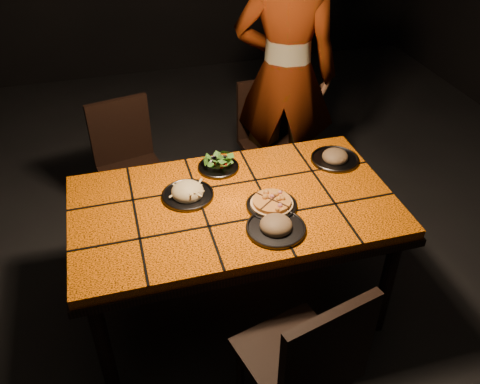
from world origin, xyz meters
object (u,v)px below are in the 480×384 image
object	(u,v)px
chair_near	(308,360)
plate_pasta	(188,193)
chair_far_left	(128,158)
chair_far_right	(268,133)
dining_table	(234,214)
plate_pizza	(272,204)
diner	(285,76)

from	to	relation	value
chair_near	plate_pasta	xyz separation A→B (m)	(-0.30, 0.92, 0.24)
chair_far_left	chair_far_right	xyz separation A→B (m)	(0.98, 0.07, -0.01)
dining_table	chair_far_left	xyz separation A→B (m)	(-0.46, 0.95, -0.17)
plate_pasta	plate_pizza	bearing A→B (deg)	-27.05
dining_table	chair_far_left	bearing A→B (deg)	115.94
chair_near	chair_far_left	distance (m)	1.84
diner	plate_pasta	distance (m)	1.22
chair_near	plate_pizza	distance (m)	0.76
dining_table	chair_near	bearing A→B (deg)	-83.54
chair_far_left	chair_far_right	distance (m)	0.99
plate_pizza	plate_pasta	world-z (taller)	plate_pasta
plate_pizza	plate_pasta	size ratio (longest dim) A/B	1.12
diner	plate_pizza	world-z (taller)	diner
chair_far_left	diner	size ratio (longest dim) A/B	0.47
chair_near	plate_pizza	xyz separation A→B (m)	(0.08, 0.72, 0.24)
chair_near	diner	world-z (taller)	diner
dining_table	plate_pasta	distance (m)	0.26
chair_far_right	plate_pasta	distance (m)	1.20
chair_far_right	chair_far_left	bearing A→B (deg)	-179.60
diner	plate_pizza	bearing A→B (deg)	90.13
chair_far_left	plate_pasta	world-z (taller)	chair_far_left
chair_far_left	plate_pizza	distance (m)	1.24
dining_table	chair_near	size ratio (longest dim) A/B	1.76
chair_near	chair_far_left	bearing A→B (deg)	-86.94
plate_pizza	plate_pasta	distance (m)	0.43
dining_table	diner	distance (m)	1.19
dining_table	plate_pasta	size ratio (longest dim) A/B	6.15
dining_table	plate_pizza	xyz separation A→B (m)	(0.17, -0.09, 0.10)
plate_pasta	diner	bearing A→B (deg)	46.91
diner	plate_pasta	world-z (taller)	diner
dining_table	plate_pasta	xyz separation A→B (m)	(-0.21, 0.11, 0.10)
chair_far_right	diner	bearing A→B (deg)	-22.08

